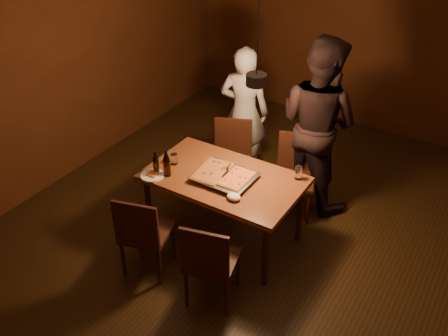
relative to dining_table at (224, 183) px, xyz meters
The scene contains 19 objects.
room_shell 0.77m from the dining_table, 32.59° to the left, with size 6.00×6.00×6.00m.
dining_table is the anchor object (origin of this frame).
chair_far_left 0.84m from the dining_table, 115.76° to the left, with size 0.55×0.55×0.49m.
chair_far_right 0.93m from the dining_table, 64.89° to the left, with size 0.54×0.54×0.49m.
chair_near_left 0.92m from the dining_table, 112.47° to the right, with size 0.52×0.52×0.49m.
chair_near_right 0.91m from the dining_table, 66.19° to the right, with size 0.51×0.51×0.49m.
pizza_tray 0.11m from the dining_table, 48.21° to the right, with size 0.55×0.45×0.05m, color silver.
pizza_meat 0.17m from the dining_table, 155.17° to the right, with size 0.27×0.42×0.02m, color maroon.
pizza_cheese 0.21m from the dining_table, 10.68° to the right, with size 0.24×0.37×0.02m, color gold.
spatula 0.14m from the dining_table, 35.13° to the right, with size 0.09×0.24×0.04m, color silver, non-canonical shape.
beer_bottle_a 0.69m from the dining_table, 155.03° to the right, with size 0.06×0.06×0.23m.
beer_bottle_b 0.59m from the dining_table, 150.64° to the right, with size 0.07×0.07×0.27m.
water_glass_left 0.56m from the dining_table, behind, with size 0.07×0.07×0.11m, color silver.
water_glass_right 0.72m from the dining_table, 29.20° to the left, with size 0.07×0.07×0.14m, color silver.
plate_slice 0.70m from the dining_table, 148.93° to the right, with size 0.23×0.23×0.03m.
napkin 0.39m from the dining_table, 44.62° to the right, with size 0.13×0.10×0.06m, color white.
diner_white 1.32m from the dining_table, 111.51° to the left, with size 0.58×0.38×1.59m, color silver.
diner_dark 1.25m from the dining_table, 67.32° to the left, with size 0.93×0.72×1.91m, color black.
pendant_lamp 1.12m from the dining_table, 32.59° to the left, with size 0.18×0.18×1.10m.
Camera 1 is at (1.87, -3.52, 3.45)m, focal length 40.00 mm.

